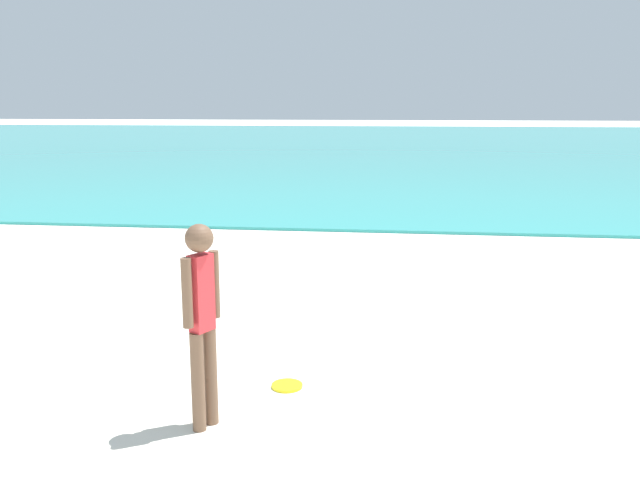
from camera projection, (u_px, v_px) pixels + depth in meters
water at (394, 143)px, 42.06m from camera, size 160.00×60.00×0.06m
person_standing at (202, 314)px, 5.00m from camera, size 0.21×0.33×1.59m
frisbee at (287, 386)px, 5.89m from camera, size 0.27×0.27×0.03m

